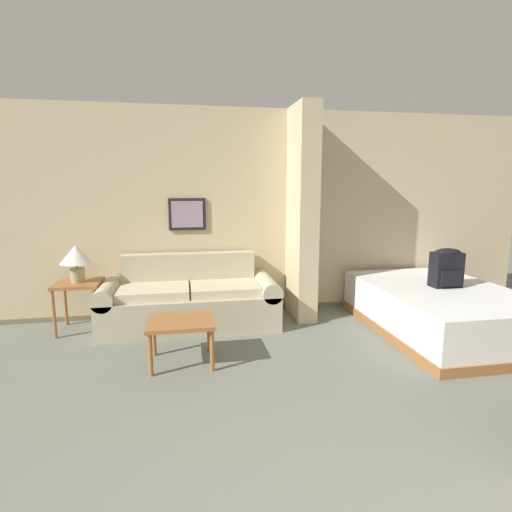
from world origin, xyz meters
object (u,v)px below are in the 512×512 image
object	(u,v)px
coffee_table	(181,326)
backpack	(447,267)
couch	(190,300)
bed	(440,309)
table_lamp	(76,257)

from	to	relation	value
coffee_table	backpack	world-z (taller)	backpack
couch	backpack	xyz separation A→B (m)	(2.87, -0.67, 0.43)
bed	couch	bearing A→B (deg)	166.17
table_lamp	backpack	world-z (taller)	table_lamp
table_lamp	backpack	bearing A→B (deg)	-9.95
bed	table_lamp	bearing A→B (deg)	169.63
table_lamp	backpack	size ratio (longest dim) A/B	0.95
couch	bed	world-z (taller)	couch
table_lamp	backpack	xyz separation A→B (m)	(4.12, -0.72, -0.12)
backpack	coffee_table	bearing A→B (deg)	-172.86
coffee_table	bed	world-z (taller)	bed
table_lamp	bed	size ratio (longest dim) A/B	0.20
table_lamp	bed	xyz separation A→B (m)	(4.06, -0.74, -0.60)
table_lamp	coffee_table	bearing A→B (deg)	-43.66
coffee_table	backpack	distance (m)	3.02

